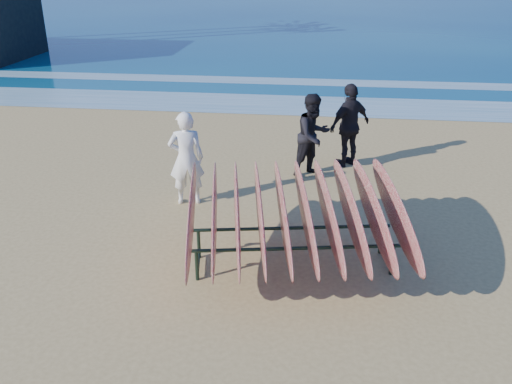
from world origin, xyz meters
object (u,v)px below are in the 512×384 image
surfboard_rack (294,214)px  person_dark_b (350,125)px  person_dark_a (313,136)px  person_white (186,158)px

surfboard_rack → person_dark_b: person_dark_b is taller
surfboard_rack → person_dark_b: 4.71m
surfboard_rack → person_dark_a: 3.88m
person_white → person_dark_a: person_white is taller
surfboard_rack → person_white: size_ratio=1.98×
person_dark_a → person_dark_b: size_ratio=0.96×
surfboard_rack → person_white: 3.05m
surfboard_rack → person_dark_a: person_dark_a is taller
person_white → surfboard_rack: bearing=122.0°
person_dark_a → surfboard_rack: bearing=-136.3°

